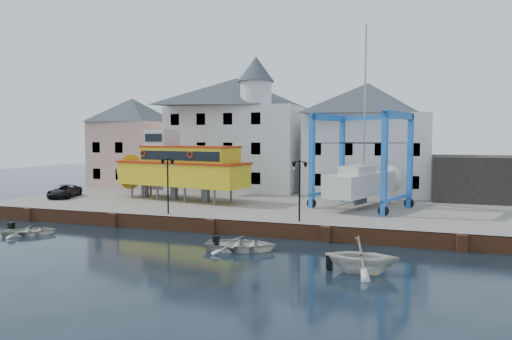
% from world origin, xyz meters
% --- Properties ---
extents(ground, '(140.00, 140.00, 0.00)m').
position_xyz_m(ground, '(0.00, 0.00, 0.00)').
color(ground, black).
rests_on(ground, ground).
extents(hardstanding, '(44.00, 22.00, 1.00)m').
position_xyz_m(hardstanding, '(0.00, 11.00, 0.50)').
color(hardstanding, slate).
rests_on(hardstanding, ground).
extents(quay_wall, '(44.00, 0.47, 1.00)m').
position_xyz_m(quay_wall, '(-0.00, 0.10, 0.50)').
color(quay_wall, brown).
rests_on(quay_wall, ground).
extents(building_pink, '(8.00, 7.00, 10.30)m').
position_xyz_m(building_pink, '(-18.00, 18.00, 6.15)').
color(building_pink, '#CF9F91').
rests_on(building_pink, hardstanding).
extents(building_white_main, '(14.00, 8.30, 14.00)m').
position_xyz_m(building_white_main, '(-4.87, 18.39, 7.34)').
color(building_white_main, silver).
rests_on(building_white_main, hardstanding).
extents(building_white_right, '(12.00, 8.00, 11.20)m').
position_xyz_m(building_white_right, '(9.00, 19.00, 6.60)').
color(building_white_right, silver).
rests_on(building_white_right, hardstanding).
extents(shed_dark, '(8.00, 7.00, 4.00)m').
position_xyz_m(shed_dark, '(19.00, 17.00, 3.00)').
color(shed_dark, black).
rests_on(shed_dark, hardstanding).
extents(lamp_post_left, '(1.12, 0.32, 4.20)m').
position_xyz_m(lamp_post_left, '(-4.00, 1.20, 4.17)').
color(lamp_post_left, black).
rests_on(lamp_post_left, hardstanding).
extents(lamp_post_right, '(1.12, 0.32, 4.20)m').
position_xyz_m(lamp_post_right, '(6.00, 1.20, 4.17)').
color(lamp_post_right, black).
rests_on(lamp_post_right, hardstanding).
extents(tour_boat, '(15.17, 6.43, 6.43)m').
position_xyz_m(tour_boat, '(-7.41, 8.52, 4.03)').
color(tour_boat, '#59595E').
rests_on(tour_boat, hardstanding).
extents(travel_lift, '(8.29, 9.97, 14.69)m').
position_xyz_m(travel_lift, '(9.68, 9.42, 3.45)').
color(travel_lift, blue).
rests_on(travel_lift, hardstanding).
extents(van, '(3.21, 4.70, 1.20)m').
position_xyz_m(van, '(-18.01, 6.44, 1.60)').
color(van, black).
rests_on(van, hardstanding).
extents(motorboat_b, '(4.68, 3.69, 0.88)m').
position_xyz_m(motorboat_b, '(3.59, -3.77, 0.00)').
color(motorboat_b, beige).
rests_on(motorboat_b, ground).
extents(motorboat_c, '(3.79, 3.33, 1.90)m').
position_xyz_m(motorboat_c, '(10.82, -6.12, 0.00)').
color(motorboat_c, beige).
rests_on(motorboat_c, ground).
extents(motorboat_d, '(4.23, 3.88, 0.72)m').
position_xyz_m(motorboat_d, '(-11.74, -4.20, 0.00)').
color(motorboat_d, beige).
rests_on(motorboat_d, ground).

